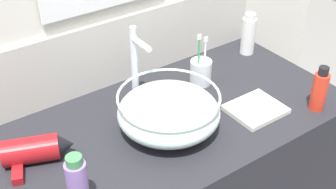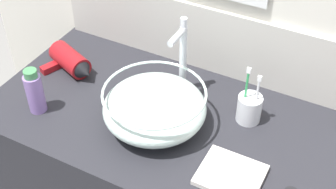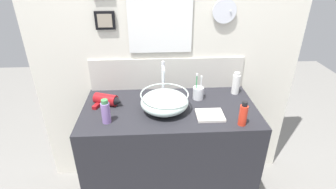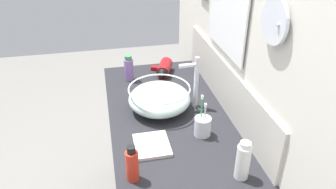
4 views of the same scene
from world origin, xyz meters
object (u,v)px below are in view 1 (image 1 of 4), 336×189
object	(u,v)px
glass_bowl_sink	(169,112)
hair_drier	(36,150)
toothbrush_cup	(201,72)
hand_towel	(256,109)
shampoo_bottle	(248,35)
faucet	(136,62)
lotion_bottle	(319,90)
soap_dispenser	(77,182)

from	to	relation	value
glass_bowl_sink	hair_drier	bearing A→B (deg)	165.55
toothbrush_cup	hair_drier	bearing A→B (deg)	-175.33
hand_towel	shampoo_bottle	bearing A→B (deg)	50.91
glass_bowl_sink	hand_towel	world-z (taller)	glass_bowl_sink
hair_drier	hand_towel	size ratio (longest dim) A/B	1.22
glass_bowl_sink	toothbrush_cup	bearing A→B (deg)	31.53
faucet	hand_towel	distance (m)	0.42
lotion_bottle	hand_towel	bearing A→B (deg)	149.49
hair_drier	shampoo_bottle	bearing A→B (deg)	7.37
faucet	lotion_bottle	size ratio (longest dim) A/B	1.75
soap_dispenser	hand_towel	distance (m)	0.66
faucet	soap_dispenser	xyz separation A→B (m)	(-0.37, -0.30, -0.08)
glass_bowl_sink	shampoo_bottle	xyz separation A→B (m)	(0.54, 0.22, 0.01)
shampoo_bottle	hand_towel	bearing A→B (deg)	-129.09
lotion_bottle	hand_towel	world-z (taller)	lotion_bottle
hair_drier	lotion_bottle	xyz separation A→B (m)	(0.86, -0.29, 0.03)
glass_bowl_sink	soap_dispenser	size ratio (longest dim) A/B	2.01
hair_drier	soap_dispenser	distance (m)	0.22
toothbrush_cup	soap_dispenser	xyz separation A→B (m)	(-0.62, -0.27, 0.03)
lotion_bottle	soap_dispenser	xyz separation A→B (m)	(-0.83, 0.08, 0.00)
lotion_bottle	glass_bowl_sink	bearing A→B (deg)	157.50
shampoo_bottle	soap_dispenser	xyz separation A→B (m)	(-0.91, -0.34, -0.01)
shampoo_bottle	lotion_bottle	world-z (taller)	shampoo_bottle
shampoo_bottle	glass_bowl_sink	bearing A→B (deg)	-157.74
faucet	soap_dispenser	distance (m)	0.48
glass_bowl_sink	soap_dispenser	xyz separation A→B (m)	(-0.37, -0.12, 0.01)
soap_dispenser	hand_towel	bearing A→B (deg)	2.45
hair_drier	shampoo_bottle	distance (m)	0.94
glass_bowl_sink	shampoo_bottle	size ratio (longest dim) A/B	1.88
hand_towel	lotion_bottle	bearing A→B (deg)	-30.51
hair_drier	shampoo_bottle	world-z (taller)	shampoo_bottle
faucet	hair_drier	world-z (taller)	faucet
glass_bowl_sink	lotion_bottle	world-z (taller)	lotion_bottle
toothbrush_cup	lotion_bottle	bearing A→B (deg)	-58.06
faucet	glass_bowl_sink	bearing A→B (deg)	-90.00
faucet	lotion_bottle	bearing A→B (deg)	-38.87
toothbrush_cup	lotion_bottle	world-z (taller)	toothbrush_cup
toothbrush_cup	hand_towel	world-z (taller)	toothbrush_cup
shampoo_bottle	hand_towel	world-z (taller)	shampoo_bottle
shampoo_bottle	soap_dispenser	distance (m)	0.97
soap_dispenser	glass_bowl_sink	bearing A→B (deg)	17.75
soap_dispenser	hand_towel	world-z (taller)	soap_dispenser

